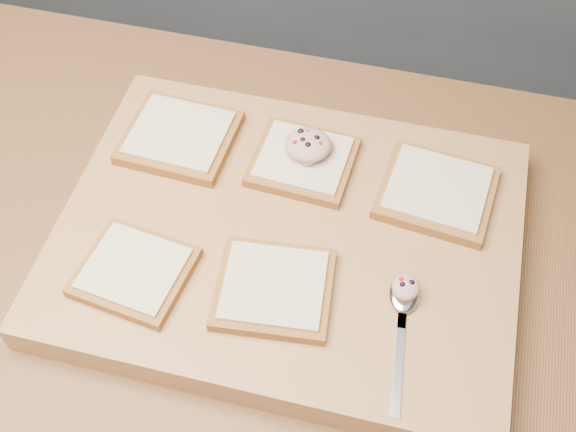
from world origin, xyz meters
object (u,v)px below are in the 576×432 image
(tuna_salad_dollop, at_px, (308,145))
(spoon, at_px, (403,304))
(bread_far_center, at_px, (303,161))
(cutting_board, at_px, (288,240))

(tuna_salad_dollop, height_order, spoon, tuna_salad_dollop)
(bread_far_center, relative_size, tuna_salad_dollop, 2.23)
(tuna_salad_dollop, bearing_deg, spoon, -50.14)
(bread_far_center, bearing_deg, tuna_salad_dollop, 64.74)
(tuna_salad_dollop, bearing_deg, cutting_board, -89.06)
(bread_far_center, distance_m, tuna_salad_dollop, 0.02)
(cutting_board, distance_m, bread_far_center, 0.10)
(spoon, bearing_deg, bread_far_center, 131.94)
(cutting_board, height_order, bread_far_center, bread_far_center)
(cutting_board, bearing_deg, spoon, -25.04)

